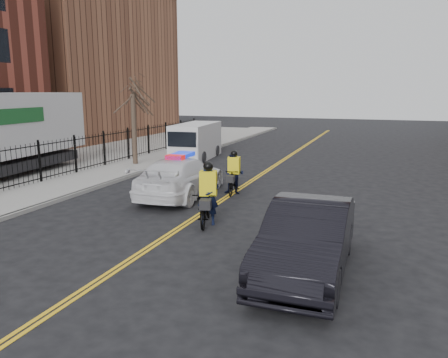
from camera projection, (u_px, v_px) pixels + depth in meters
name	position (u px, v px, depth m)	size (l,w,h in m)	color
ground	(176.00, 230.00, 13.71)	(120.00, 120.00, 0.00)	black
center_line_left	(248.00, 182.00, 21.09)	(0.10, 60.00, 0.01)	yellow
center_line_right	(252.00, 182.00, 21.04)	(0.10, 60.00, 0.01)	yellow
sidewalk	(117.00, 171.00, 23.60)	(3.00, 60.00, 0.15)	gray
curb	(142.00, 172.00, 23.09)	(0.20, 60.00, 0.15)	gray
iron_fence	(93.00, 152.00, 23.93)	(0.12, 28.00, 2.00)	black
warehouse_far	(72.00, 63.00, 42.22)	(14.00, 18.00, 14.00)	brown
street_tree	(133.00, 105.00, 24.79)	(3.20, 3.20, 4.80)	#34291E
police_cruiser	(181.00, 177.00, 18.04)	(2.60, 5.75, 1.80)	white
dark_sedan	(307.00, 238.00, 10.38)	(1.83, 5.25, 1.73)	black
cargo_van	(195.00, 142.00, 28.10)	(2.49, 5.56, 2.26)	silver
cyclist_near	(208.00, 203.00, 14.23)	(1.27, 2.25, 2.09)	black
cyclist_far	(234.00, 177.00, 18.47)	(0.91, 1.90, 1.87)	black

